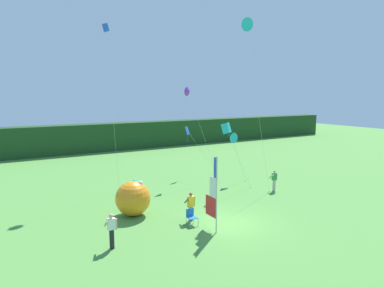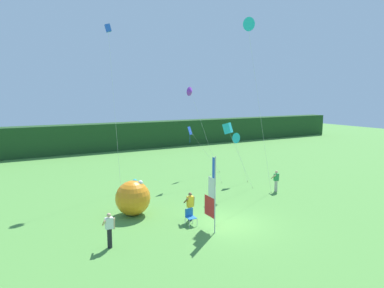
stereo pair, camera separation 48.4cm
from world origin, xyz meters
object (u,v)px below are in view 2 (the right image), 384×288
(kite_cyan_delta_4, at_px, (235,138))
(kite_purple_delta_5, at_px, (191,92))
(person_near_banner, at_px, (190,206))
(person_mid_field, at_px, (276,180))
(kite_cyan_box_1, at_px, (228,129))
(kite_blue_diamond_0, at_px, (192,133))
(person_far_left, at_px, (109,229))
(kite_blue_box_2, at_px, (108,30))
(inflatable_balloon, at_px, (133,198))
(banner_flag, at_px, (212,195))
(kite_cyan_delta_3, at_px, (248,25))
(folding_chair, at_px, (190,216))

(kite_cyan_delta_4, relative_size, kite_purple_delta_5, 0.52)
(person_near_banner, relative_size, person_mid_field, 1.05)
(kite_purple_delta_5, bearing_deg, person_near_banner, -119.22)
(kite_cyan_box_1, bearing_deg, kite_blue_diamond_0, 87.53)
(person_far_left, height_order, kite_blue_box_2, kite_blue_box_2)
(inflatable_balloon, distance_m, kite_cyan_box_1, 8.49)
(banner_flag, height_order, kite_cyan_delta_3, kite_cyan_delta_3)
(banner_flag, height_order, person_far_left, banner_flag)
(inflatable_balloon, relative_size, kite_cyan_delta_4, 0.52)
(person_far_left, relative_size, kite_cyan_delta_4, 0.41)
(kite_blue_box_2, bearing_deg, kite_purple_delta_5, -5.80)
(kite_blue_diamond_0, bearing_deg, kite_cyan_delta_3, -81.01)
(banner_flag, bearing_deg, kite_cyan_delta_4, 47.26)
(inflatable_balloon, height_order, kite_blue_box_2, kite_blue_box_2)
(person_near_banner, bearing_deg, kite_purple_delta_5, 60.78)
(banner_flag, distance_m, person_far_left, 5.33)
(folding_chair, relative_size, kite_cyan_box_1, 0.17)
(inflatable_balloon, distance_m, kite_purple_delta_5, 11.28)
(kite_blue_diamond_0, xyz_separation_m, kite_purple_delta_5, (-0.61, -0.98, 3.55))
(kite_cyan_box_1, bearing_deg, person_near_banner, -144.52)
(person_far_left, height_order, kite_cyan_box_1, kite_cyan_box_1)
(kite_blue_diamond_0, relative_size, kite_cyan_box_1, 0.85)
(folding_chair, relative_size, kite_cyan_delta_3, 0.07)
(kite_blue_box_2, bearing_deg, banner_flag, -79.17)
(kite_blue_diamond_0, xyz_separation_m, kite_cyan_box_1, (-0.25, -5.79, 0.92))
(inflatable_balloon, bearing_deg, person_near_banner, -44.16)
(kite_purple_delta_5, bearing_deg, inflatable_balloon, -140.38)
(kite_cyan_delta_3, bearing_deg, person_mid_field, -30.50)
(person_near_banner, height_order, kite_cyan_delta_4, kite_cyan_delta_4)
(kite_blue_box_2, bearing_deg, kite_blue_diamond_0, 2.57)
(kite_blue_diamond_0, bearing_deg, kite_blue_box_2, -177.43)
(kite_blue_box_2, bearing_deg, kite_cyan_delta_3, -36.15)
(inflatable_balloon, bearing_deg, kite_cyan_delta_4, 19.21)
(person_mid_field, relative_size, kite_cyan_delta_4, 0.39)
(banner_flag, bearing_deg, person_far_left, 172.68)
(inflatable_balloon, relative_size, kite_purple_delta_5, 0.27)
(person_far_left, bearing_deg, kite_cyan_delta_4, 29.77)
(inflatable_balloon, height_order, kite_cyan_delta_4, kite_cyan_delta_4)
(inflatable_balloon, height_order, kite_blue_diamond_0, kite_blue_diamond_0)
(inflatable_balloon, xyz_separation_m, kite_cyan_box_1, (7.58, 1.17, 3.65))
(person_mid_field, bearing_deg, inflatable_balloon, 177.52)
(kite_purple_delta_5, bearing_deg, kite_blue_diamond_0, 58.21)
(person_mid_field, distance_m, kite_cyan_delta_4, 4.89)
(banner_flag, distance_m, kite_cyan_delta_4, 10.63)
(person_near_banner, bearing_deg, folding_chair, -118.37)
(banner_flag, height_order, kite_blue_box_2, kite_blue_box_2)
(banner_flag, xyz_separation_m, person_mid_field, (8.04, 3.79, -1.09))
(person_far_left, xyz_separation_m, kite_cyan_box_1, (9.97, 4.76, 3.79))
(inflatable_balloon, xyz_separation_m, kite_cyan_delta_4, (9.93, 3.46, 2.56))
(kite_blue_box_2, bearing_deg, person_mid_field, -35.08)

